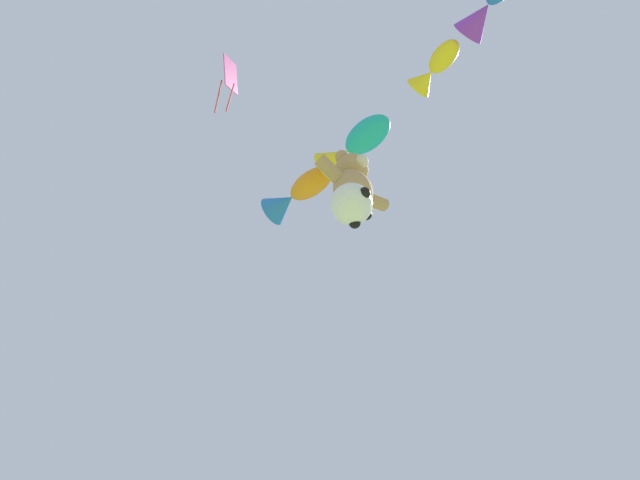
{
  "coord_description": "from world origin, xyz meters",
  "views": [
    {
      "loc": [
        -3.87,
        -2.39,
        0.88
      ],
      "look_at": [
        0.79,
        3.36,
        10.47
      ],
      "focal_mm": 35.0,
      "sensor_mm": 36.0,
      "label": 1
    }
  ],
  "objects_px": {
    "fish_kite_goldfin": "(434,69)",
    "teddy_bear_kite": "(353,184)",
    "soccer_ball_kite": "(352,204)",
    "diamond_kite": "(229,79)",
    "fish_kite_tangerine": "(297,194)",
    "fish_kite_teal": "(352,147)"
  },
  "relations": [
    {
      "from": "fish_kite_tangerine",
      "to": "fish_kite_teal",
      "type": "height_order",
      "value": "fish_kite_tangerine"
    },
    {
      "from": "fish_kite_tangerine",
      "to": "fish_kite_goldfin",
      "type": "height_order",
      "value": "fish_kite_goldfin"
    },
    {
      "from": "soccer_ball_kite",
      "to": "fish_kite_tangerine",
      "type": "xyz_separation_m",
      "value": [
        0.57,
        2.73,
        4.13
      ]
    },
    {
      "from": "fish_kite_goldfin",
      "to": "diamond_kite",
      "type": "height_order",
      "value": "fish_kite_goldfin"
    },
    {
      "from": "teddy_bear_kite",
      "to": "fish_kite_teal",
      "type": "relative_size",
      "value": 0.95
    },
    {
      "from": "teddy_bear_kite",
      "to": "soccer_ball_kite",
      "type": "relative_size",
      "value": 2.2
    },
    {
      "from": "fish_kite_goldfin",
      "to": "diamond_kite",
      "type": "xyz_separation_m",
      "value": [
        -3.88,
        2.87,
        -1.1
      ]
    },
    {
      "from": "soccer_ball_kite",
      "to": "fish_kite_goldfin",
      "type": "height_order",
      "value": "fish_kite_goldfin"
    },
    {
      "from": "fish_kite_tangerine",
      "to": "teddy_bear_kite",
      "type": "bearing_deg",
      "value": -95.0
    },
    {
      "from": "fish_kite_teal",
      "to": "teddy_bear_kite",
      "type": "bearing_deg",
      "value": -143.38
    },
    {
      "from": "soccer_ball_kite",
      "to": "fish_kite_tangerine",
      "type": "height_order",
      "value": "fish_kite_tangerine"
    },
    {
      "from": "teddy_bear_kite",
      "to": "soccer_ball_kite",
      "type": "xyz_separation_m",
      "value": [
        -0.36,
        -0.29,
        -1.47
      ]
    },
    {
      "from": "teddy_bear_kite",
      "to": "fish_kite_goldfin",
      "type": "relative_size",
      "value": 1.38
    },
    {
      "from": "fish_kite_goldfin",
      "to": "diamond_kite",
      "type": "relative_size",
      "value": 0.54
    },
    {
      "from": "soccer_ball_kite",
      "to": "fish_kite_goldfin",
      "type": "distance_m",
      "value": 4.93
    },
    {
      "from": "soccer_ball_kite",
      "to": "diamond_kite",
      "type": "height_order",
      "value": "diamond_kite"
    },
    {
      "from": "teddy_bear_kite",
      "to": "fish_kite_goldfin",
      "type": "height_order",
      "value": "fish_kite_goldfin"
    },
    {
      "from": "fish_kite_teal",
      "to": "fish_kite_goldfin",
      "type": "xyz_separation_m",
      "value": [
        0.35,
        -2.66,
        0.57
      ]
    },
    {
      "from": "soccer_ball_kite",
      "to": "fish_kite_tangerine",
      "type": "bearing_deg",
      "value": 78.12
    },
    {
      "from": "diamond_kite",
      "to": "teddy_bear_kite",
      "type": "bearing_deg",
      "value": -7.73
    },
    {
      "from": "fish_kite_goldfin",
      "to": "fish_kite_tangerine",
      "type": "bearing_deg",
      "value": 95.17
    },
    {
      "from": "fish_kite_goldfin",
      "to": "teddy_bear_kite",
      "type": "bearing_deg",
      "value": 105.03
    }
  ]
}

